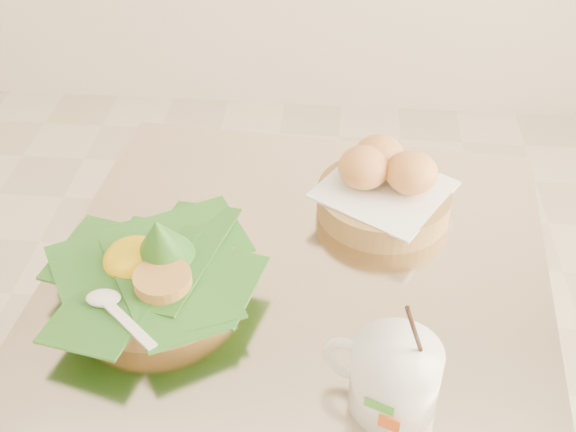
# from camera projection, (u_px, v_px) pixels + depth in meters

# --- Properties ---
(cafe_table) EXTENTS (0.76, 0.76, 0.75)m
(cafe_table) POSITION_uv_depth(u_px,v_px,m) (297.00, 372.00, 1.16)
(cafe_table) COLOR gray
(cafe_table) RESTS_ON floor
(rice_basket) EXTENTS (0.28, 0.29, 0.14)m
(rice_basket) POSITION_uv_depth(u_px,v_px,m) (154.00, 269.00, 0.97)
(rice_basket) COLOR #9E7943
(rice_basket) RESTS_ON cafe_table
(bread_basket) EXTENTS (0.24, 0.24, 0.11)m
(bread_basket) POSITION_uv_depth(u_px,v_px,m) (384.00, 187.00, 1.10)
(bread_basket) COLOR #9E7943
(bread_basket) RESTS_ON cafe_table
(coffee_mug) EXTENTS (0.14, 0.11, 0.18)m
(coffee_mug) POSITION_uv_depth(u_px,v_px,m) (392.00, 375.00, 0.82)
(coffee_mug) COLOR white
(coffee_mug) RESTS_ON cafe_table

